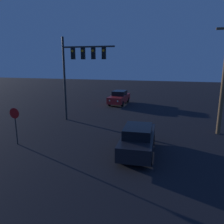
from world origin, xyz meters
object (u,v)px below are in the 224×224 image
Objects in this scene: car_far at (119,97)px; utility_pole at (224,76)px; stop_sign at (15,120)px; car_near at (138,139)px; traffic_signal_mast at (79,63)px.

utility_pole is (9.29, -8.92, 3.23)m from car_far.
stop_sign is 13.60m from utility_pole.
stop_sign is at bearing -177.10° from car_near.
stop_sign is 0.29× the size of utility_pole.
car_far is 0.67× the size of traffic_signal_mast.
stop_sign is at bearing 80.45° from car_far.
traffic_signal_mast is at bearing 134.14° from car_near.
traffic_signal_mast reaches higher than stop_sign.
car_far is at bearing 105.02° from car_near.
car_near is 1.00× the size of car_far.
stop_sign is (-7.28, -0.71, 0.76)m from car_near.
stop_sign reaches higher than car_far.
traffic_signal_mast is 0.89× the size of utility_pole.
stop_sign is (-2.91, -14.40, 0.76)m from car_far.
car_far is 9.28m from traffic_signal_mast.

